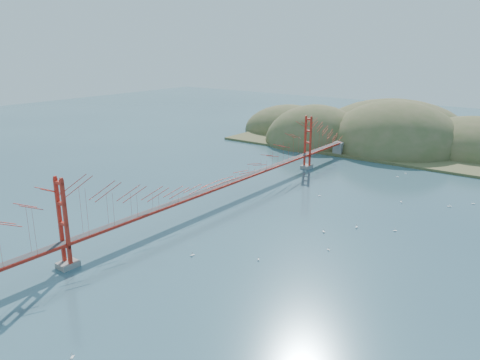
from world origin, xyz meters
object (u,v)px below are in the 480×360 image
Objects in this scene: bridge at (221,164)px; sailboat_2 at (329,249)px; sailboat_1 at (357,227)px; sailboat_0 at (192,255)px.

bridge reaches higher than sailboat_2.
bridge is at bearing -170.74° from sailboat_1.
sailboat_0 is (10.14, -18.41, -6.86)m from bridge.
bridge is 129.71× the size of sailboat_1.
sailboat_0 is (-13.48, -12.38, 0.02)m from sailboat_2.
sailboat_0 is at bearing -137.43° from sailboat_2.
bridge reaches higher than sailboat_1.
bridge is 22.11m from sailboat_0.
sailboat_2 is at bearing -14.33° from bridge.
bridge is 25.32m from sailboat_2.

